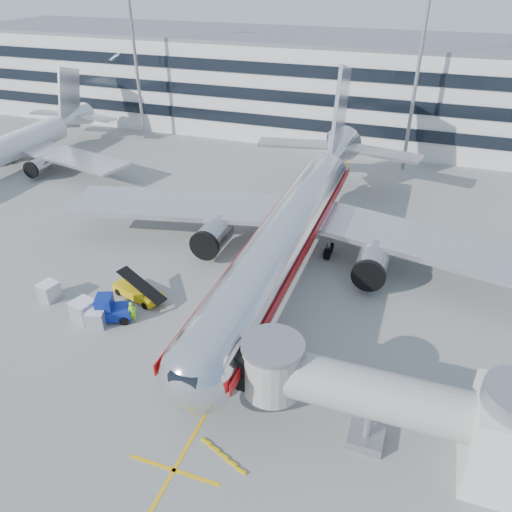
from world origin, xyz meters
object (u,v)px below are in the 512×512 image
(baggage_tug, at_px, (111,309))
(cargo_container_left, at_px, (84,310))
(main_jet, at_px, (294,224))
(belt_loader, at_px, (138,291))
(cargo_container_front, at_px, (97,318))
(cargo_container_right, at_px, (49,291))
(ramp_worker, at_px, (132,312))

(baggage_tug, relative_size, cargo_container_left, 1.69)
(main_jet, xyz_separation_m, baggage_tug, (-11.84, -14.36, -3.24))
(main_jet, bearing_deg, baggage_tug, -129.52)
(belt_loader, bearing_deg, main_jet, 43.65)
(main_jet, relative_size, cargo_container_front, 28.14)
(cargo_container_right, height_order, ramp_worker, ramp_worker)
(main_jet, bearing_deg, ramp_worker, -125.12)
(belt_loader, height_order, ramp_worker, belt_loader)
(belt_loader, xyz_separation_m, baggage_tug, (-0.45, -3.49, 0.31))
(cargo_container_left, height_order, ramp_worker, ramp_worker)
(cargo_container_front, bearing_deg, ramp_worker, 29.22)
(baggage_tug, distance_m, ramp_worker, 1.94)
(main_jet, height_order, cargo_container_right, main_jet)
(belt_loader, relative_size, cargo_container_front, 2.88)
(cargo_container_left, height_order, cargo_container_front, cargo_container_left)
(baggage_tug, distance_m, cargo_container_front, 1.36)
(main_jet, xyz_separation_m, cargo_container_front, (-12.48, -15.53, -3.46))
(cargo_container_right, bearing_deg, ramp_worker, -2.66)
(baggage_tug, relative_size, cargo_container_front, 1.92)
(cargo_container_left, bearing_deg, ramp_worker, 14.29)
(belt_loader, distance_m, cargo_container_right, 7.89)
(cargo_container_left, xyz_separation_m, cargo_container_front, (1.53, -0.39, -0.13))
(cargo_container_right, height_order, cargo_container_front, cargo_container_right)
(main_jet, height_order, ramp_worker, main_jet)
(main_jet, distance_m, cargo_container_left, 20.89)
(main_jet, relative_size, cargo_container_left, 24.72)
(belt_loader, relative_size, ramp_worker, 2.65)
(main_jet, distance_m, cargo_container_front, 20.22)
(baggage_tug, xyz_separation_m, cargo_container_right, (-6.92, 0.67, -0.18))
(baggage_tug, bearing_deg, ramp_worker, 7.67)
(baggage_tug, height_order, cargo_container_front, baggage_tug)
(cargo_container_right, bearing_deg, main_jet, 36.11)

